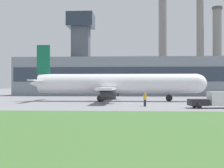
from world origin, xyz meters
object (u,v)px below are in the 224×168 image
(pushback_tug, at_px, (218,97))
(ground_crew_person, at_px, (145,99))
(baggage_truck, at_px, (218,100))
(airplane, at_px, (115,84))

(pushback_tug, xyz_separation_m, ground_crew_person, (-13.55, -14.50, 0.16))
(ground_crew_person, bearing_deg, baggage_truck, -15.00)
(ground_crew_person, bearing_deg, airplane, 109.75)
(ground_crew_person, bearing_deg, pushback_tug, 46.95)
(pushback_tug, relative_size, ground_crew_person, 2.24)
(pushback_tug, relative_size, baggage_truck, 0.65)
(airplane, bearing_deg, ground_crew_person, -70.25)
(airplane, relative_size, baggage_truck, 4.87)
(baggage_truck, bearing_deg, ground_crew_person, 165.00)
(pushback_tug, xyz_separation_m, baggage_truck, (-4.57, -16.90, 0.23))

